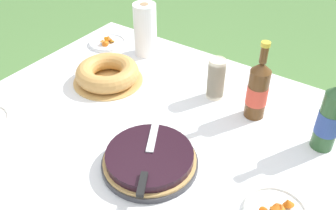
{
  "coord_description": "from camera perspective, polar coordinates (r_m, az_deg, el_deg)",
  "views": [
    {
      "loc": [
        0.67,
        -0.88,
        1.67
      ],
      "look_at": [
        0.02,
        0.06,
        0.81
      ],
      "focal_mm": 40.0,
      "sensor_mm": 36.0,
      "label": 1
    }
  ],
  "objects": [
    {
      "name": "snack_plate_right",
      "position": [
        1.99,
        -9.22,
        9.41
      ],
      "size": [
        0.19,
        0.19,
        0.05
      ],
      "color": "white",
      "rests_on": "tablecloth"
    },
    {
      "name": "paper_towel_roll",
      "position": [
        1.83,
        -3.5,
        11.39
      ],
      "size": [
        0.11,
        0.11,
        0.26
      ],
      "color": "white",
      "rests_on": "tablecloth"
    },
    {
      "name": "cup_stack",
      "position": [
        1.54,
        7.34,
        4.0
      ],
      "size": [
        0.07,
        0.07,
        0.18
      ],
      "color": "beige",
      "rests_on": "tablecloth"
    },
    {
      "name": "bundt_cake",
      "position": [
        1.67,
        -9.19,
        4.79
      ],
      "size": [
        0.31,
        0.31,
        0.08
      ],
      "color": "tan",
      "rests_on": "tablecloth"
    },
    {
      "name": "tablecloth",
      "position": [
        1.45,
        -2.14,
        -3.23
      ],
      "size": [
        1.48,
        1.19,
        0.1
      ],
      "color": "white",
      "rests_on": "garden_table"
    },
    {
      "name": "cider_bottle_green",
      "position": [
        1.37,
        23.47,
        -1.75
      ],
      "size": [
        0.08,
        0.08,
        0.34
      ],
      "color": "#2D562D",
      "rests_on": "tablecloth"
    },
    {
      "name": "cider_bottle_amber",
      "position": [
        1.44,
        13.51,
        2.25
      ],
      "size": [
        0.08,
        0.08,
        0.32
      ],
      "color": "brown",
      "rests_on": "tablecloth"
    },
    {
      "name": "serving_knife",
      "position": [
        1.21,
        -3.06,
        -8.08
      ],
      "size": [
        0.2,
        0.34,
        0.01
      ],
      "rotation": [
        0.0,
        0.0,
        2.06
      ],
      "color": "silver",
      "rests_on": "berry_tart"
    },
    {
      "name": "berry_tart",
      "position": [
        1.26,
        -2.8,
        -8.27
      ],
      "size": [
        0.32,
        0.32,
        0.06
      ],
      "color": "#38383D",
      "rests_on": "tablecloth"
    },
    {
      "name": "garden_table",
      "position": [
        1.48,
        -2.1,
        -4.85
      ],
      "size": [
        1.47,
        1.18,
        0.74
      ],
      "color": "#A87A47",
      "rests_on": "ground_plane"
    }
  ]
}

